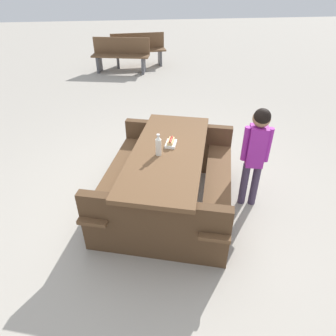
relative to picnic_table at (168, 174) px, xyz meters
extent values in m
plane|color=#ADA599|center=(0.00, 0.00, -0.44)|extent=(30.00, 30.00, 0.00)
cube|color=brown|center=(0.00, 0.00, 0.28)|extent=(1.94, 1.24, 0.05)
cube|color=brown|center=(0.16, 0.54, -0.01)|extent=(1.80, 0.78, 0.04)
cube|color=brown|center=(-0.16, -0.54, -0.01)|extent=(1.80, 0.78, 0.04)
cube|color=#4D3520|center=(0.75, -0.22, -0.09)|extent=(0.50, 1.37, 0.70)
cube|color=#4D3520|center=(-0.75, 0.22, -0.09)|extent=(0.50, 1.37, 0.70)
cylinder|color=silver|center=(-0.07, 0.11, 0.40)|extent=(0.06, 0.06, 0.18)
cone|color=silver|center=(-0.07, 0.11, 0.51)|extent=(0.05, 0.05, 0.04)
cylinder|color=silver|center=(-0.07, 0.11, 0.53)|extent=(0.03, 0.03, 0.02)
cube|color=white|center=(0.12, -0.05, 0.32)|extent=(0.20, 0.16, 0.03)
cube|color=#D8B272|center=(0.12, -0.05, 0.35)|extent=(0.16, 0.10, 0.04)
cylinder|color=maroon|center=(0.12, -0.05, 0.37)|extent=(0.14, 0.07, 0.03)
ellipsoid|color=maroon|center=(0.12, -0.05, 0.38)|extent=(0.07, 0.04, 0.01)
cylinder|color=#3F334C|center=(-0.07, -0.89, -0.17)|extent=(0.09, 0.09, 0.55)
cylinder|color=#3F334C|center=(-0.10, -1.01, -0.17)|extent=(0.09, 0.09, 0.55)
cube|color=purple|center=(-0.08, -0.95, 0.34)|extent=(0.21, 0.22, 0.47)
cylinder|color=purple|center=(-0.05, -0.83, 0.36)|extent=(0.07, 0.07, 0.40)
cylinder|color=purple|center=(-0.11, -1.06, 0.36)|extent=(0.07, 0.07, 0.40)
sphere|color=#997051|center=(-0.08, -0.95, 0.66)|extent=(0.18, 0.18, 0.18)
sphere|color=black|center=(-0.09, -0.94, 0.69)|extent=(0.17, 0.17, 0.17)
cube|color=brown|center=(6.11, 0.09, -0.01)|extent=(0.52, 1.53, 0.04)
cube|color=brown|center=(6.28, 0.10, 0.21)|extent=(0.16, 1.50, 0.40)
cube|color=#4C4C51|center=(6.06, 0.69, -0.24)|extent=(0.36, 0.09, 0.41)
cube|color=#4C4C51|center=(6.15, -0.51, -0.24)|extent=(0.36, 0.09, 0.41)
cube|color=brown|center=(5.55, 0.59, -0.01)|extent=(0.70, 1.55, 0.04)
cube|color=brown|center=(5.72, 0.55, 0.21)|extent=(0.35, 1.48, 0.40)
cube|color=#4C4C51|center=(5.67, 1.17, -0.24)|extent=(0.36, 0.13, 0.41)
cube|color=#4C4C51|center=(5.42, 0.00, -0.24)|extent=(0.36, 0.13, 0.41)
camera|label=1|loc=(-2.76, 0.33, 1.95)|focal=32.23mm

